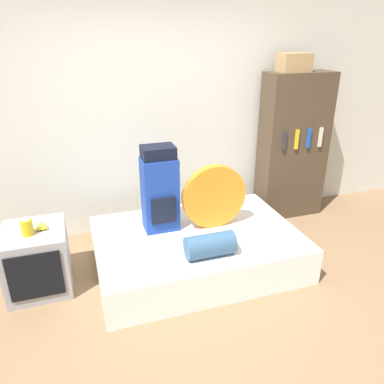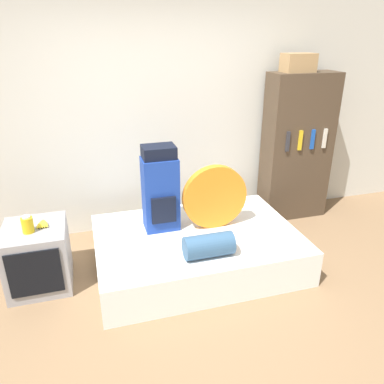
{
  "view_description": "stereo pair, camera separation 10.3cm",
  "coord_description": "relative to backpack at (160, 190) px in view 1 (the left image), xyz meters",
  "views": [
    {
      "loc": [
        -0.84,
        -2.3,
        2.22
      ],
      "look_at": [
        0.17,
        0.78,
        0.81
      ],
      "focal_mm": 35.0,
      "sensor_mm": 36.0,
      "label": 1
    },
    {
      "loc": [
        -0.74,
        -2.33,
        2.22
      ],
      "look_at": [
        0.17,
        0.78,
        0.81
      ],
      "focal_mm": 35.0,
      "sensor_mm": 36.0,
      "label": 2
    }
  ],
  "objects": [
    {
      "name": "tent_bag",
      "position": [
        0.52,
        -0.13,
        -0.09
      ],
      "size": [
        0.66,
        0.08,
        0.66
      ],
      "color": "orange",
      "rests_on": "bed"
    },
    {
      "name": "television",
      "position": [
        -1.19,
        -0.12,
        -0.48
      ],
      "size": [
        0.55,
        0.6,
        0.59
      ],
      "color": "#939399",
      "rests_on": "ground_plane"
    },
    {
      "name": "canister",
      "position": [
        -1.22,
        -0.18,
        -0.11
      ],
      "size": [
        0.1,
        0.1,
        0.16
      ],
      "color": "gold",
      "rests_on": "television"
    },
    {
      "name": "wall_back",
      "position": [
        0.09,
        0.82,
        0.52
      ],
      "size": [
        8.0,
        0.05,
        2.6
      ],
      "color": "silver",
      "rests_on": "ground_plane"
    },
    {
      "name": "banana_bunch",
      "position": [
        -1.11,
        -0.08,
        -0.17
      ],
      "size": [
        0.12,
        0.16,
        0.03
      ],
      "color": "yellow",
      "rests_on": "television"
    },
    {
      "name": "cardboard_box",
      "position": [
        1.72,
        0.55,
        1.11
      ],
      "size": [
        0.35,
        0.23,
        0.2
      ],
      "color": "#A88456",
      "rests_on": "bookshelf"
    },
    {
      "name": "bed",
      "position": [
        0.31,
        -0.22,
        -0.6
      ],
      "size": [
        1.98,
        1.37,
        0.36
      ],
      "color": "white",
      "rests_on": "ground_plane"
    },
    {
      "name": "bookshelf",
      "position": [
        1.82,
        0.55,
        0.11
      ],
      "size": [
        0.82,
        0.37,
        1.78
      ],
      "color": "#473828",
      "rests_on": "ground_plane"
    },
    {
      "name": "sleeping_roll",
      "position": [
        0.29,
        -0.64,
        -0.31
      ],
      "size": [
        0.44,
        0.21,
        0.21
      ],
      "color": "#33567A",
      "rests_on": "bed"
    },
    {
      "name": "ground_plane",
      "position": [
        0.09,
        -1.0,
        -0.78
      ],
      "size": [
        16.0,
        16.0,
        0.0
      ],
      "primitive_type": "plane",
      "color": "#846647"
    },
    {
      "name": "backpack",
      "position": [
        0.0,
        0.0,
        0.0
      ],
      "size": [
        0.34,
        0.28,
        0.86
      ],
      "color": "navy",
      "rests_on": "bed"
    }
  ]
}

